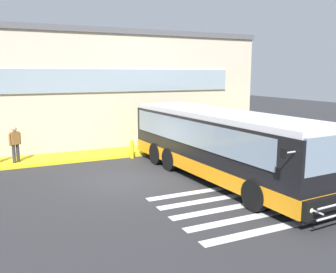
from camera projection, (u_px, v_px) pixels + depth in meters
ground_plane at (129, 181)px, 14.49m from camera, size 80.00×90.00×0.02m
bay_paint_stripes at (233, 207)px, 11.58m from camera, size 4.40×3.96×0.01m
terminal_building at (60, 87)px, 24.01m from camera, size 22.55×13.80×6.57m
boarding_curb at (99, 155)px, 18.76m from camera, size 24.75×2.00×0.15m
bus_main_foreground at (221, 146)px, 14.55m from camera, size 3.21×11.06×2.70m
passenger_by_doorway at (15, 143)px, 16.62m from camera, size 0.53×0.38×1.68m
safety_bollard_yellow at (132, 149)px, 18.21m from camera, size 0.18×0.18×0.90m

